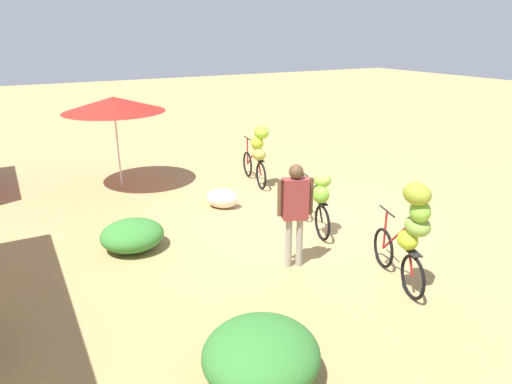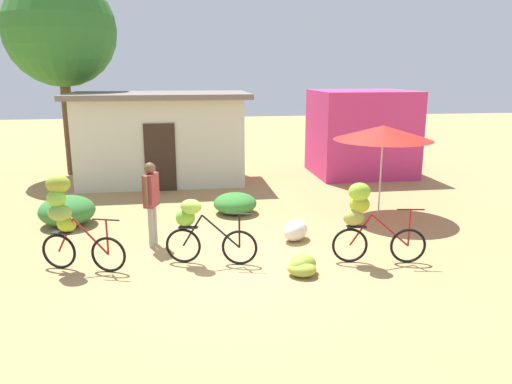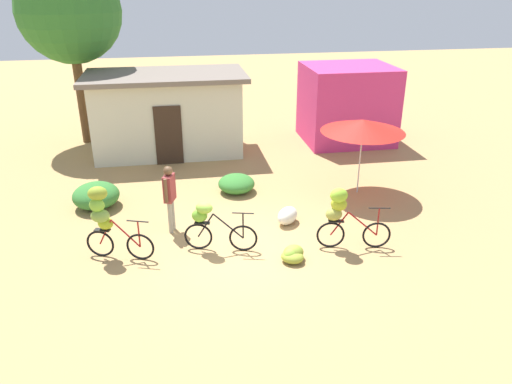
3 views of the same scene
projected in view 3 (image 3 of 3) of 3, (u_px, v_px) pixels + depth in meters
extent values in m
plane|color=#AB8652|center=(239.00, 252.00, 11.52)|extent=(60.00, 60.00, 0.00)
cube|color=beige|center=(168.00, 116.00, 17.44)|extent=(5.01, 2.52, 2.66)
cube|color=#72665B|center=(165.00, 76.00, 16.86)|extent=(5.51, 3.02, 0.16)
cube|color=#332319|center=(169.00, 136.00, 16.42)|extent=(0.90, 0.06, 2.00)
cube|color=#CE3375|center=(347.00, 104.00, 18.67)|extent=(3.20, 2.80, 2.84)
cylinder|color=brown|center=(81.00, 94.00, 18.31)|extent=(0.34, 0.34, 3.67)
sphere|color=#30712A|center=(69.00, 11.00, 17.13)|extent=(3.59, 3.59, 3.59)
ellipsoid|color=#33752F|center=(96.00, 195.00, 13.60)|extent=(1.27, 1.31, 0.68)
ellipsoid|color=#357A2F|center=(236.00, 184.00, 14.58)|extent=(1.08, 1.11, 0.51)
cylinder|color=beige|center=(360.00, 158.00, 14.21)|extent=(0.04, 0.04, 2.14)
cone|color=red|center=(363.00, 126.00, 13.81)|extent=(2.38, 2.38, 0.35)
torus|color=black|center=(140.00, 247.00, 11.08)|extent=(0.64, 0.25, 0.66)
torus|color=black|center=(100.00, 244.00, 11.21)|extent=(0.64, 0.25, 0.66)
cylinder|color=maroon|center=(106.00, 232.00, 11.06)|extent=(0.36, 0.15, 0.65)
cylinder|color=maroon|center=(126.00, 233.00, 10.99)|extent=(0.62, 0.24, 0.65)
cylinder|color=black|center=(138.00, 221.00, 10.82)|extent=(0.48, 0.19, 0.03)
cylinder|color=maroon|center=(139.00, 234.00, 10.95)|extent=(0.04, 0.04, 0.64)
cube|color=black|center=(102.00, 230.00, 11.05)|extent=(0.39, 0.25, 0.02)
ellipsoid|color=#9CB825|center=(106.00, 223.00, 11.02)|extent=(0.43, 0.40, 0.28)
ellipsoid|color=#7FA440|center=(100.00, 216.00, 10.84)|extent=(0.52, 0.46, 0.29)
ellipsoid|color=#7EC137|center=(97.00, 205.00, 10.77)|extent=(0.44, 0.42, 0.31)
ellipsoid|color=olive|center=(97.00, 193.00, 10.73)|extent=(0.46, 0.38, 0.31)
torus|color=black|center=(243.00, 238.00, 11.43)|extent=(0.66, 0.21, 0.67)
torus|color=black|center=(198.00, 236.00, 11.50)|extent=(0.66, 0.21, 0.67)
cylinder|color=black|center=(206.00, 225.00, 11.37)|extent=(0.40, 0.13, 0.62)
cylinder|color=black|center=(228.00, 226.00, 11.33)|extent=(0.70, 0.20, 0.63)
cylinder|color=black|center=(243.00, 213.00, 11.17)|extent=(0.49, 0.15, 0.03)
cylinder|color=black|center=(243.00, 226.00, 11.30)|extent=(0.04, 0.04, 0.65)
cube|color=black|center=(202.00, 223.00, 11.35)|extent=(0.38, 0.22, 0.02)
ellipsoid|color=#72B934|center=(200.00, 215.00, 11.31)|extent=(0.39, 0.33, 0.33)
ellipsoid|color=#8BC13F|center=(204.00, 208.00, 11.14)|extent=(0.49, 0.45, 0.27)
torus|color=black|center=(376.00, 235.00, 11.56)|extent=(0.66, 0.17, 0.67)
torus|color=black|center=(331.00, 235.00, 11.57)|extent=(0.66, 0.17, 0.67)
cylinder|color=maroon|center=(339.00, 224.00, 11.45)|extent=(0.41, 0.11, 0.61)
cylinder|color=maroon|center=(363.00, 224.00, 11.45)|extent=(0.72, 0.16, 0.62)
cylinder|color=black|center=(379.00, 208.00, 11.28)|extent=(0.50, 0.12, 0.03)
cylinder|color=maroon|center=(378.00, 222.00, 11.42)|extent=(0.04, 0.04, 0.70)
cube|color=black|center=(336.00, 221.00, 11.42)|extent=(0.38, 0.20, 0.02)
ellipsoid|color=#9D9E41|center=(334.00, 214.00, 11.39)|extent=(0.40, 0.32, 0.31)
ellipsoid|color=#9CAE27|center=(339.00, 204.00, 11.30)|extent=(0.46, 0.43, 0.32)
ellipsoid|color=#8EC330|center=(339.00, 195.00, 11.10)|extent=(0.42, 0.34, 0.33)
ellipsoid|color=#87B535|center=(291.00, 255.00, 11.07)|extent=(0.44, 0.41, 0.32)
ellipsoid|color=olive|center=(293.00, 252.00, 11.15)|extent=(0.58, 0.54, 0.34)
ellipsoid|color=#93A333|center=(292.00, 257.00, 11.06)|extent=(0.67, 0.64, 0.26)
ellipsoid|color=silver|center=(287.00, 216.00, 12.74)|extent=(0.79, 0.82, 0.44)
cylinder|color=gray|center=(173.00, 214.00, 12.37)|extent=(0.11, 0.11, 0.84)
cylinder|color=gray|center=(170.00, 217.00, 12.21)|extent=(0.11, 0.11, 0.84)
cube|color=maroon|center=(169.00, 188.00, 11.98)|extent=(0.32, 0.44, 0.67)
cylinder|color=brown|center=(172.00, 183.00, 12.20)|extent=(0.08, 0.08, 0.60)
cylinder|color=brown|center=(166.00, 191.00, 11.74)|extent=(0.08, 0.08, 0.60)
sphere|color=brown|center=(168.00, 171.00, 11.80)|extent=(0.23, 0.23, 0.23)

